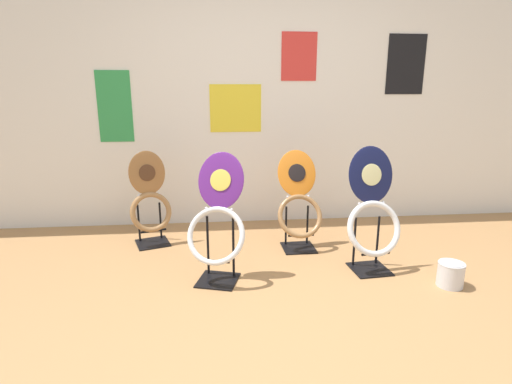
# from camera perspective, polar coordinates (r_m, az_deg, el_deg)

# --- Properties ---
(ground_plane) EXTENTS (14.00, 14.00, 0.00)m
(ground_plane) POSITION_cam_1_polar(r_m,az_deg,el_deg) (2.46, 7.06, -19.40)
(ground_plane) COLOR #A37547
(wall_back) EXTENTS (8.00, 0.07, 2.60)m
(wall_back) POSITION_cam_1_polar(r_m,az_deg,el_deg) (4.10, 1.14, 13.57)
(wall_back) COLOR silver
(wall_back) RESTS_ON ground_plane
(toilet_seat_display_orange_sun) EXTENTS (0.40, 0.37, 0.85)m
(toilet_seat_display_orange_sun) POSITION_cam_1_polar(r_m,az_deg,el_deg) (3.49, 6.15, -2.17)
(toilet_seat_display_orange_sun) COLOR black
(toilet_seat_display_orange_sun) RESTS_ON ground_plane
(toilet_seat_display_woodgrain) EXTENTS (0.40, 0.36, 0.84)m
(toilet_seat_display_woodgrain) POSITION_cam_1_polar(r_m,az_deg,el_deg) (3.67, -14.90, -1.66)
(toilet_seat_display_woodgrain) COLOR black
(toilet_seat_display_woodgrain) RESTS_ON ground_plane
(toilet_seat_display_purple_note) EXTENTS (0.47, 0.45, 0.93)m
(toilet_seat_display_purple_note) POSITION_cam_1_polar(r_m,az_deg,el_deg) (2.87, -5.53, -4.64)
(toilet_seat_display_purple_note) COLOR black
(toilet_seat_display_purple_note) RESTS_ON ground_plane
(toilet_seat_display_navy_moon) EXTENTS (0.44, 0.32, 0.95)m
(toilet_seat_display_navy_moon) POSITION_cam_1_polar(r_m,az_deg,el_deg) (3.15, 16.32, -3.29)
(toilet_seat_display_navy_moon) COLOR black
(toilet_seat_display_navy_moon) RESTS_ON ground_plane
(paint_can) EXTENTS (0.18, 0.18, 0.18)m
(paint_can) POSITION_cam_1_polar(r_m,az_deg,el_deg) (3.21, 26.05, -10.42)
(paint_can) COLOR silver
(paint_can) RESTS_ON ground_plane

